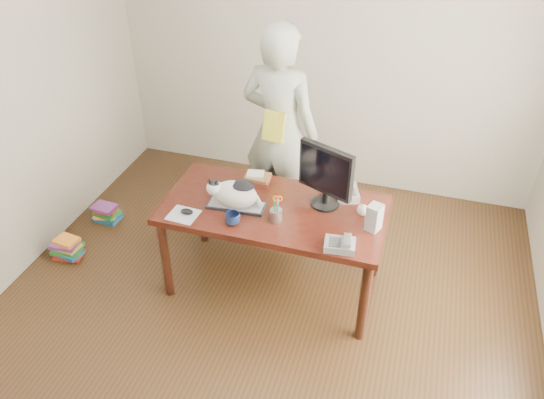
{
  "coord_description": "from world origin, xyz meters",
  "views": [
    {
      "loc": [
        0.89,
        -2.34,
        2.99
      ],
      "look_at": [
        0.0,
        0.55,
        0.85
      ],
      "focal_mm": 35.0,
      "sensor_mm": 36.0,
      "label": 1
    }
  ],
  "objects": [
    {
      "name": "held_book",
      "position": [
        -0.19,
        1.24,
        1.05
      ],
      "size": [
        0.19,
        0.13,
        0.24
      ],
      "rotation": [
        0.0,
        0.0,
        -0.16
      ],
      "color": "gold",
      "rests_on": "person"
    },
    {
      "name": "keyboard",
      "position": [
        -0.26,
        0.52,
        0.76
      ],
      "size": [
        0.43,
        0.18,
        0.03
      ],
      "rotation": [
        0.0,
        0.0,
        0.06
      ],
      "color": "black",
      "rests_on": "desk"
    },
    {
      "name": "pen_cup",
      "position": [
        0.06,
        0.45,
        0.81
      ],
      "size": [
        0.1,
        0.1,
        0.21
      ],
      "rotation": [
        0.0,
        0.0,
        0.21
      ],
      "color": "#9A9AA0",
      "rests_on": "desk"
    },
    {
      "name": "baseball",
      "position": [
        0.62,
        0.69,
        0.79
      ],
      "size": [
        0.08,
        0.08,
        0.08
      ],
      "rotation": [
        0.0,
        0.0,
        0.04
      ],
      "color": "silver",
      "rests_on": "desk"
    },
    {
      "name": "desk",
      "position": [
        0.0,
        0.68,
        0.6
      ],
      "size": [
        1.6,
        0.8,
        0.75
      ],
      "color": "black",
      "rests_on": "ground"
    },
    {
      "name": "room",
      "position": [
        0.0,
        0.0,
        1.35
      ],
      "size": [
        4.5,
        4.5,
        4.5
      ],
      "color": "black",
      "rests_on": "ground"
    },
    {
      "name": "book_pile_a",
      "position": [
        -1.75,
        0.4,
        0.09
      ],
      "size": [
        0.27,
        0.22,
        0.18
      ],
      "color": "#B32419",
      "rests_on": "ground"
    },
    {
      "name": "book_pile_b",
      "position": [
        -1.72,
        0.95,
        0.07
      ],
      "size": [
        0.26,
        0.2,
        0.15
      ],
      "color": "#17528C",
      "rests_on": "ground"
    },
    {
      "name": "monitor",
      "position": [
        0.34,
        0.72,
        1.02
      ],
      "size": [
        0.41,
        0.27,
        0.48
      ],
      "rotation": [
        0.0,
        0.0,
        -0.4
      ],
      "color": "black",
      "rests_on": "desk"
    },
    {
      "name": "book_stack",
      "position": [
        -0.22,
        0.88,
        0.78
      ],
      "size": [
        0.22,
        0.17,
        0.08
      ],
      "rotation": [
        0.0,
        0.0,
        0.07
      ],
      "color": "#541B16",
      "rests_on": "desk"
    },
    {
      "name": "mouse",
      "position": [
        -0.56,
        0.34,
        0.77
      ],
      "size": [
        0.1,
        0.06,
        0.04
      ],
      "rotation": [
        0.0,
        0.0,
        -0.06
      ],
      "color": "black",
      "rests_on": "mousepad"
    },
    {
      "name": "mousepad",
      "position": [
        -0.58,
        0.32,
        0.75
      ],
      "size": [
        0.21,
        0.2,
        0.0
      ],
      "rotation": [
        0.0,
        0.0,
        -0.06
      ],
      "color": "#B8BDC5",
      "rests_on": "desk"
    },
    {
      "name": "person",
      "position": [
        -0.19,
        1.41,
        0.92
      ],
      "size": [
        0.73,
        0.54,
        1.84
      ],
      "primitive_type": "imported",
      "rotation": [
        0.0,
        0.0,
        2.98
      ],
      "color": "silver",
      "rests_on": "ground"
    },
    {
      "name": "phone",
      "position": [
        0.54,
        0.3,
        0.78
      ],
      "size": [
        0.21,
        0.18,
        0.09
      ],
      "rotation": [
        0.0,
        0.0,
        0.12
      ],
      "color": "slate",
      "rests_on": "desk"
    },
    {
      "name": "cat",
      "position": [
        -0.27,
        0.52,
        0.87
      ],
      "size": [
        0.41,
        0.23,
        0.23
      ],
      "rotation": [
        0.0,
        0.0,
        0.06
      ],
      "color": "white",
      "rests_on": "keyboard"
    },
    {
      "name": "coffee_mug",
      "position": [
        -0.21,
        0.33,
        0.79
      ],
      "size": [
        0.15,
        0.15,
        0.09
      ],
      "primitive_type": "imported",
      "rotation": [
        0.0,
        0.0,
        0.78
      ],
      "color": "black",
      "rests_on": "desk"
    },
    {
      "name": "speaker",
      "position": [
        0.71,
        0.55,
        0.85
      ],
      "size": [
        0.12,
        0.12,
        0.19
      ],
      "rotation": [
        0.0,
        0.0,
        -0.36
      ],
      "color": "gray",
      "rests_on": "desk"
    },
    {
      "name": "calculator",
      "position": [
        0.47,
        0.89,
        0.78
      ],
      "size": [
        0.22,
        0.25,
        0.06
      ],
      "rotation": [
        0.0,
        0.0,
        0.33
      ],
      "color": "slate",
      "rests_on": "desk"
    }
  ]
}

